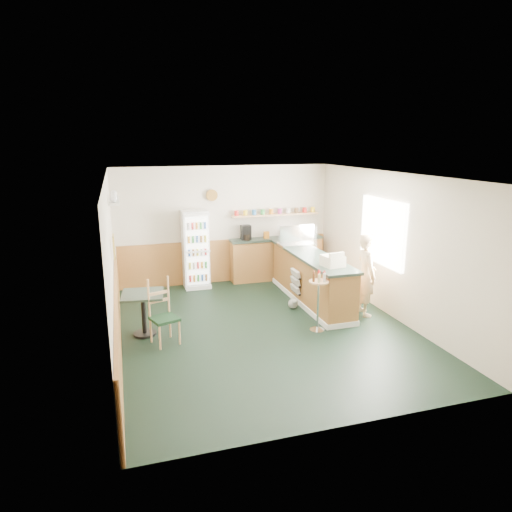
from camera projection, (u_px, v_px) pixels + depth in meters
name	position (u px, v px, depth m)	size (l,w,h in m)	color
ground	(264.00, 328.00, 8.11)	(6.00, 6.00, 0.00)	black
room_envelope	(241.00, 237.00, 8.35)	(5.04, 6.02, 2.72)	beige
service_counter	(311.00, 280.00, 9.38)	(0.68, 3.01, 1.01)	#A46835
back_counter	(276.00, 256.00, 10.91)	(2.24, 0.42, 1.69)	#A46835
drinks_fridge	(196.00, 249.00, 10.23)	(0.58, 0.51, 1.74)	white
display_case	(297.00, 236.00, 9.93)	(0.79, 0.41, 0.45)	silver
cash_register	(333.00, 261.00, 8.34)	(0.34, 0.36, 0.20)	#EDE2C4
shopkeeper	(366.00, 275.00, 8.59)	(0.53, 0.38, 1.58)	tan
condiment_stand	(318.00, 293.00, 7.86)	(0.34, 0.34, 1.06)	silver
newspaper_rack	(295.00, 282.00, 9.23)	(0.09, 0.40, 0.49)	black
cafe_table	(143.00, 306.00, 7.72)	(0.75, 0.75, 0.75)	black
cafe_chair	(164.00, 309.00, 7.46)	(0.51, 0.52, 1.08)	black
dog_doorstop	(293.00, 303.00, 9.04)	(0.19, 0.25, 0.23)	#969590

